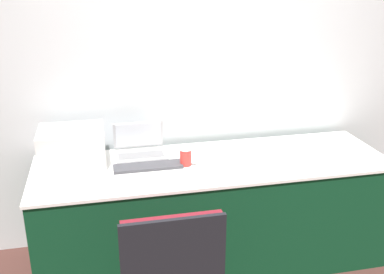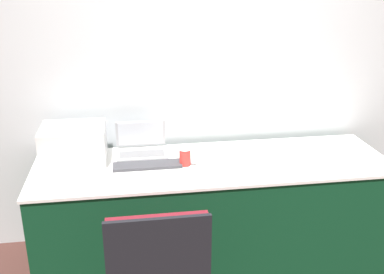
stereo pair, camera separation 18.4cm
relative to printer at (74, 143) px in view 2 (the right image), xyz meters
name	(u,v)px [view 2 (the right image)]	position (x,y,z in m)	size (l,w,h in m)	color
wall_back	(202,74)	(0.94, 0.31, 0.38)	(8.00, 0.05, 2.60)	silver
table	(213,213)	(0.94, -0.17, -0.53)	(2.44, 0.76, 0.79)	#0C381E
printer	(74,143)	(0.00, 0.00, 0.00)	(0.43, 0.35, 0.25)	silver
laptop_left	(142,147)	(0.46, 0.08, -0.08)	(0.36, 0.27, 0.22)	#B7B7BC
external_keyboard	(147,165)	(0.49, -0.17, -0.13)	(0.46, 0.13, 0.02)	#3D3D42
coffee_cup	(185,157)	(0.74, -0.18, -0.07)	(0.08, 0.08, 0.12)	red
mouse	(193,162)	(0.80, -0.17, -0.12)	(0.07, 0.05, 0.03)	silver
chair	(158,272)	(0.48, -1.05, -0.32)	(0.50, 0.49, 0.98)	maroon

